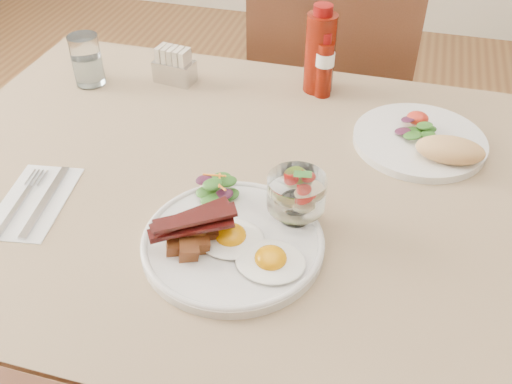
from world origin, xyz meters
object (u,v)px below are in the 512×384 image
object	(u,v)px
chair_far	(330,106)
table	(275,222)
ketchup_bottle	(320,52)
main_plate	(233,243)
second_plate	(427,142)
water_glass	(87,63)
hot_sauce_bottle	(324,66)
fruit_cup	(297,193)
sugar_caddy	(174,67)

from	to	relation	value
chair_far	table	bearing A→B (deg)	-90.00
ketchup_bottle	table	bearing A→B (deg)	-91.11
main_plate	second_plate	world-z (taller)	second_plate
second_plate	water_glass	distance (m)	0.73
chair_far	hot_sauce_bottle	size ratio (longest dim) A/B	6.59
main_plate	fruit_cup	size ratio (longest dim) A/B	3.02
fruit_cup	chair_far	bearing A→B (deg)	94.09
fruit_cup	sugar_caddy	world-z (taller)	fruit_cup
table	sugar_caddy	size ratio (longest dim) A/B	14.23
table	hot_sauce_bottle	bearing A→B (deg)	86.19
second_plate	sugar_caddy	xyz separation A→B (m)	(-0.55, 0.12, 0.02)
main_plate	water_glass	distance (m)	0.61
table	main_plate	xyz separation A→B (m)	(-0.03, -0.17, 0.10)
second_plate	hot_sauce_bottle	bearing A→B (deg)	146.72
main_plate	sugar_caddy	world-z (taller)	sugar_caddy
chair_far	main_plate	world-z (taller)	chair_far
sugar_caddy	water_glass	distance (m)	0.19
chair_far	fruit_cup	distance (m)	0.81
chair_far	ketchup_bottle	world-z (taller)	ketchup_bottle
main_plate	ketchup_bottle	world-z (taller)	ketchup_bottle
table	main_plate	world-z (taller)	main_plate
fruit_cup	ketchup_bottle	distance (m)	0.44
chair_far	ketchup_bottle	distance (m)	0.45
ketchup_bottle	sugar_caddy	world-z (taller)	ketchup_bottle
fruit_cup	second_plate	world-z (taller)	fruit_cup
sugar_caddy	chair_far	bearing A→B (deg)	57.97
table	chair_far	world-z (taller)	chair_far
hot_sauce_bottle	main_plate	bearing A→B (deg)	-95.61
table	main_plate	bearing A→B (deg)	-99.11
ketchup_bottle	sugar_caddy	size ratio (longest dim) A/B	2.02
ketchup_bottle	fruit_cup	bearing A→B (deg)	-83.87
ketchup_bottle	water_glass	distance (m)	0.50
main_plate	second_plate	bearing A→B (deg)	51.73
ketchup_bottle	water_glass	xyz separation A→B (m)	(-0.49, -0.11, -0.04)
fruit_cup	ketchup_bottle	size ratio (longest dim) A/B	0.49
fruit_cup	sugar_caddy	xyz separation A→B (m)	(-0.36, 0.39, -0.03)
main_plate	water_glass	bearing A→B (deg)	138.44
water_glass	sugar_caddy	bearing A→B (deg)	18.13
fruit_cup	water_glass	world-z (taller)	water_glass
chair_far	main_plate	xyz separation A→B (m)	(-0.03, -0.83, 0.24)
water_glass	hot_sauce_bottle	bearing A→B (deg)	9.73
sugar_caddy	ketchup_bottle	bearing A→B (deg)	17.03
chair_far	second_plate	bearing A→B (deg)	-63.07
hot_sauce_bottle	table	bearing A→B (deg)	-93.81
second_plate	hot_sauce_bottle	world-z (taller)	hot_sauce_bottle
main_plate	fruit_cup	xyz separation A→B (m)	(0.08, 0.07, 0.06)
table	second_plate	size ratio (longest dim) A/B	5.30
second_plate	fruit_cup	bearing A→B (deg)	-125.24
table	chair_far	xyz separation A→B (m)	(0.00, 0.66, -0.14)
table	hot_sauce_bottle	xyz separation A→B (m)	(0.02, 0.33, 0.16)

